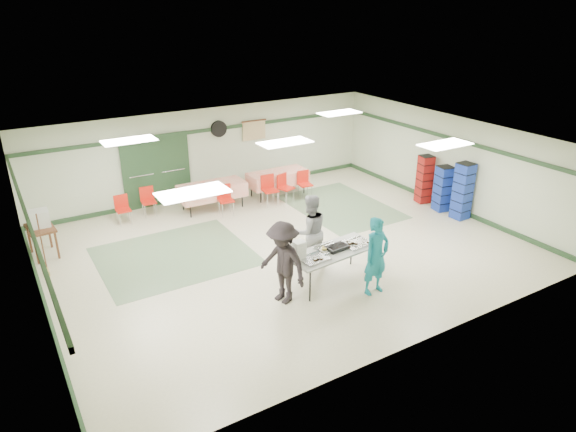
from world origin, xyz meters
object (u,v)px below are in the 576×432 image
crate_stack_red (424,179)px  office_printer (38,219)px  chair_c (304,181)px  printer_table (41,231)px  dining_table_a (278,178)px  dining_table_b (212,190)px  serving_table (333,252)px  volunteer_grey (310,232)px  crate_stack_blue_a (443,189)px  chair_loose_a (148,198)px  broom (42,243)px  volunteer_dark (283,263)px  crate_stack_blue_b (463,191)px  chair_b (269,187)px  chair_a (284,185)px  chair_loose_b (122,207)px  volunteer_teal (376,256)px  chair_d (225,197)px

crate_stack_red → office_printer: (-10.30, 2.18, 0.21)m
chair_c → printer_table: size_ratio=0.90×
dining_table_a → dining_table_b: (-2.20, 0.00, 0.00)m
serving_table → volunteer_grey: bearing=86.5°
crate_stack_blue_a → printer_table: bearing=164.4°
chair_loose_a → crate_stack_red: crate_stack_red is taller
dining_table_b → broom: bearing=-159.3°
serving_table → volunteer_dark: volunteer_dark is taller
crate_stack_blue_a → broom: size_ratio=0.91×
crate_stack_blue_b → office_printer: bearing=160.6°
serving_table → chair_b: (1.05, 4.69, -0.16)m
chair_b → printer_table: size_ratio=0.98×
volunteer_grey → chair_b: (1.08, 3.84, -0.31)m
chair_b → office_printer: office_printer is taller
chair_loose_a → office_printer: (-2.90, -1.09, 0.43)m
chair_a → printer_table: 6.75m
chair_loose_b → crate_stack_blue_b: size_ratio=0.50×
dining_table_a → chair_c: 0.83m
volunteer_dark → crate_stack_blue_a: bearing=89.1°
dining_table_a → crate_stack_red: crate_stack_red is taller
crate_stack_blue_a → volunteer_teal: bearing=-151.5°
chair_b → chair_d: (-1.43, -0.01, -0.03)m
crate_stack_blue_a → chair_a: bearing=140.0°
dining_table_b → chair_loose_a: size_ratio=2.33×
volunteer_grey → chair_b: size_ratio=1.91×
broom → chair_c: bearing=14.8°
chair_a → volunteer_grey: bearing=-130.0°
crate_stack_blue_b → volunteer_teal: bearing=-158.6°
dining_table_b → chair_d: size_ratio=2.24×
chair_loose_a → crate_stack_blue_a: (7.40, -4.03, 0.16)m
dining_table_a → chair_loose_a: 3.99m
dining_table_a → dining_table_b: bearing=-179.8°
volunteer_grey → printer_table: volunteer_grey is taller
printer_table → volunteer_teal: bearing=-48.2°
chair_a → office_printer: size_ratio=1.77×
office_printer → volunteer_dark: bearing=-49.0°
dining_table_b → crate_stack_red: (5.64, -2.80, 0.16)m
volunteer_teal → chair_loose_b: volunteer_teal is taller
volunteer_teal → office_printer: size_ratio=3.46×
volunteer_grey → crate_stack_blue_a: (5.15, 0.85, -0.21)m
dining_table_b → chair_d: (0.14, -0.57, -0.04)m
volunteer_grey → chair_loose_a: volunteer_grey is taller
dining_table_a → broom: 7.13m
office_printer → chair_a: bearing=2.0°
crate_stack_blue_b → printer_table: (-10.30, 3.56, -0.16)m
volunteer_dark → chair_loose_b: 5.91m
chair_d → crate_stack_blue_b: size_ratio=0.54×
volunteer_dark → printer_table: (-3.88, 4.67, -0.23)m
dining_table_a → chair_c: bearing=-43.2°
chair_a → chair_b: bearing=161.6°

